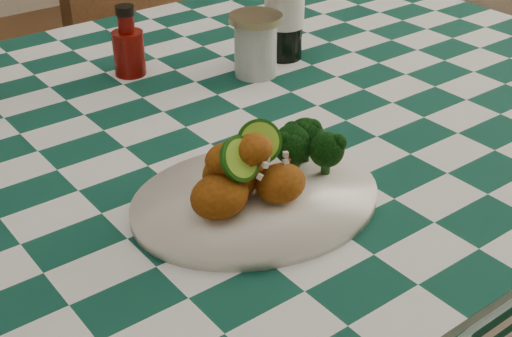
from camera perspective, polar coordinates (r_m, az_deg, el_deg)
dining_table at (r=1.30m, az=-4.74°, el=-12.24°), size 1.66×1.06×0.79m
plate at (r=0.88m, az=0.00°, el=-2.58°), size 0.36×0.31×0.02m
fried_chicken_pile at (r=0.84m, az=-0.57°, el=0.13°), size 0.13×0.10×0.09m
broccoli_side at (r=0.92m, az=4.14°, el=1.73°), size 0.08×0.08×0.06m
ketchup_bottle at (r=1.24m, az=-10.22°, el=10.02°), size 0.06×0.06×0.12m
mason_jar at (r=1.22m, az=-0.03°, el=9.83°), size 0.12×0.12×0.11m
wooden_chair_right at (r=1.92m, az=-4.76°, el=7.29°), size 0.56×0.58×1.03m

